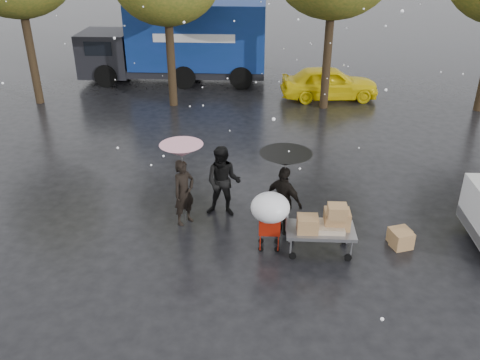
# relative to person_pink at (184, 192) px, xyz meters

# --- Properties ---
(ground) EXTENTS (90.00, 90.00, 0.00)m
(ground) POSITION_rel_person_pink_xyz_m (1.68, -1.09, -0.83)
(ground) COLOR black
(ground) RESTS_ON ground
(person_pink) EXTENTS (0.69, 0.71, 1.65)m
(person_pink) POSITION_rel_person_pink_xyz_m (0.00, 0.00, 0.00)
(person_pink) COLOR black
(person_pink) RESTS_ON ground
(person_middle) EXTENTS (0.94, 0.77, 1.82)m
(person_middle) POSITION_rel_person_pink_xyz_m (0.91, 0.44, 0.08)
(person_middle) COLOR black
(person_middle) RESTS_ON ground
(person_black) EXTENTS (1.04, 0.93, 1.69)m
(person_black) POSITION_rel_person_pink_xyz_m (2.36, -0.32, 0.02)
(person_black) COLOR black
(person_black) RESTS_ON ground
(umbrella_pink) EXTENTS (1.01, 1.01, 2.07)m
(umbrella_pink) POSITION_rel_person_pink_xyz_m (0.00, -0.00, 1.09)
(umbrella_pink) COLOR #4C4C4C
(umbrella_pink) RESTS_ON ground
(umbrella_black) EXTENTS (1.17, 1.17, 2.05)m
(umbrella_black) POSITION_rel_person_pink_xyz_m (2.36, -0.32, 1.07)
(umbrella_black) COLOR #4C4C4C
(umbrella_black) RESTS_ON ground
(vendor_cart) EXTENTS (1.52, 0.80, 1.27)m
(vendor_cart) POSITION_rel_person_pink_xyz_m (3.24, -1.08, -0.10)
(vendor_cart) COLOR slate
(vendor_cart) RESTS_ON ground
(shopping_cart) EXTENTS (0.84, 0.84, 1.46)m
(shopping_cart) POSITION_rel_person_pink_xyz_m (2.05, -1.13, 0.24)
(shopping_cart) COLOR #AC1A09
(shopping_cart) RESTS_ON ground
(blue_truck) EXTENTS (8.30, 2.60, 3.50)m
(blue_truck) POSITION_rel_person_pink_xyz_m (-2.05, 12.40, 0.93)
(blue_truck) COLOR navy
(blue_truck) RESTS_ON ground
(box_ground_near) EXTENTS (0.53, 0.48, 0.39)m
(box_ground_near) POSITION_rel_person_pink_xyz_m (5.03, -0.82, -0.63)
(box_ground_near) COLOR #936640
(box_ground_near) RESTS_ON ground
(box_ground_far) EXTENTS (0.55, 0.49, 0.35)m
(box_ground_far) POSITION_rel_person_pink_xyz_m (5.02, -0.61, -0.65)
(box_ground_far) COLOR #936640
(box_ground_far) RESTS_ON ground
(yellow_taxi) EXTENTS (4.09, 1.97, 1.35)m
(yellow_taxi) POSITION_rel_person_pink_xyz_m (4.49, 10.08, -0.15)
(yellow_taxi) COLOR yellow
(yellow_taxi) RESTS_ON ground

